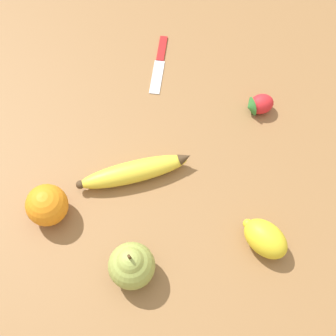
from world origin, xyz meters
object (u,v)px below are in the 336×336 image
Objects in this scene: paring_knife at (160,62)px; strawberry at (259,104)px; banana at (135,171)px; orange at (47,205)px; pear at (131,265)px; lemon at (265,238)px.

strawberry is at bearing 155.78° from paring_knife.
banana is 3.15× the size of strawberry.
orange is 0.46m from strawberry.
orange is at bearing 68.26° from paring_knife.
banana is at bearing 14.89° from strawberry.
banana is 0.19m from pear.
banana is 0.29m from strawberry.
pear reaches higher than orange.
banana is at bearing 88.28° from paring_knife.
orange is 0.40m from paring_knife.
orange is 0.39m from lemon.
paring_knife is at bearing 133.61° from pear.
lemon reaches higher than strawberry.
orange reaches higher than lemon.
strawberry is at bearing 16.31° from banana.
banana is 0.27m from lemon.
banana is 0.28m from paring_knife.
strawberry is 0.24m from paring_knife.
pear is 0.75× the size of paring_knife.
lemon is at bearing 69.87° from strawberry.
strawberry is at bearing 102.74° from pear.
strawberry is 0.72× the size of lemon.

